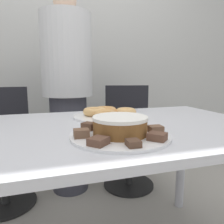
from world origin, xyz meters
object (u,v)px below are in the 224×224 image
Objects in this scene: plate_cake at (120,136)px; frosted_cake at (120,125)px; plate_donuts at (107,116)px; person_standing at (68,91)px; office_chair_left at (3,150)px; office_chair_right at (128,139)px.

frosted_cake is (-0.00, 0.00, 0.04)m from plate_cake.
frosted_cake is (-0.06, -0.38, 0.04)m from plate_donuts.
plate_cake is 0.38m from plate_donuts.
person_standing reaches higher than office_chair_left.
office_chair_left is 1.22m from plate_cake.
person_standing is at bearing 0.84° from office_chair_left.
person_standing is at bearing -170.21° from office_chair_right.
person_standing reaches higher than office_chair_right.
plate_cake is 1.82× the size of frosted_cake.
plate_cake is (-0.44, -1.02, 0.34)m from office_chair_right.
frosted_cake is at bearing -98.88° from office_chair_right.
office_chair_left is at bearing 118.95° from frosted_cake.
person_standing is 1.85× the size of office_chair_left.
office_chair_right is 1.18m from frosted_cake.
office_chair_left is 4.43× the size of frosted_cake.
office_chair_left is at bearing -165.56° from office_chair_right.
office_chair_left is 1.01m from office_chair_right.
office_chair_left reaches higher than frosted_cake.
person_standing reaches higher than plate_cake.
office_chair_right is (0.51, -0.04, -0.43)m from person_standing.
person_standing is 4.49× the size of plate_cake.
person_standing is at bearing 93.62° from frosted_cake.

